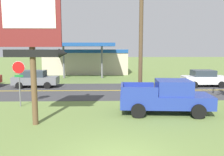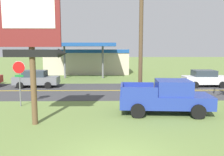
{
  "view_description": "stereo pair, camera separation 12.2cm",
  "coord_description": "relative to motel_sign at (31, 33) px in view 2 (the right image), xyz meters",
  "views": [
    {
      "loc": [
        -0.37,
        -7.08,
        3.78
      ],
      "look_at": [
        0.0,
        8.0,
        1.8
      ],
      "focal_mm": 36.65,
      "sensor_mm": 36.0,
      "label": 1
    },
    {
      "loc": [
        -0.25,
        -7.08,
        3.78
      ],
      "look_at": [
        0.0,
        8.0,
        1.8
      ],
      "focal_mm": 36.65,
      "sensor_mm": 36.0,
      "label": 2
    }
  ],
  "objects": [
    {
      "name": "stop_sign",
      "position": [
        -2.13,
        3.73,
        -2.46
      ],
      "size": [
        0.8,
        0.08,
        2.95
      ],
      "color": "slate",
      "rests_on": "ground"
    },
    {
      "name": "road_centre_line",
      "position": [
        3.86,
        9.11,
        -4.47
      ],
      "size": [
        126.0,
        0.2,
        0.01
      ],
      "primitive_type": "cube",
      "color": "gold",
      "rests_on": "road_asphalt"
    },
    {
      "name": "car_white_near_lane",
      "position": [
        13.1,
        11.11,
        -3.66
      ],
      "size": [
        4.2,
        2.0,
        1.64
      ],
      "color": "silver",
      "rests_on": "ground"
    },
    {
      "name": "road_asphalt",
      "position": [
        3.86,
        9.11,
        -4.48
      ],
      "size": [
        140.0,
        8.0,
        0.02
      ],
      "primitive_type": "cube",
      "color": "#3D3D3F",
      "rests_on": "ground"
    },
    {
      "name": "car_grey_mid_lane",
      "position": [
        -3.38,
        11.11,
        -3.66
      ],
      "size": [
        4.2,
        2.0,
        1.64
      ],
      "color": "slate",
      "rests_on": "ground"
    },
    {
      "name": "gas_station",
      "position": [
        0.52,
        23.53,
        -2.54
      ],
      "size": [
        12.0,
        11.5,
        4.4
      ],
      "color": "beige",
      "rests_on": "ground"
    },
    {
      "name": "motel_sign",
      "position": [
        0.0,
        0.0,
        0.0
      ],
      "size": [
        3.15,
        0.54,
        6.64
      ],
      "color": "brown",
      "rests_on": "ground"
    },
    {
      "name": "utility_pole",
      "position": [
        5.71,
        3.86,
        0.31
      ],
      "size": [
        2.13,
        0.26,
        8.93
      ],
      "color": "brown",
      "rests_on": "ground"
    },
    {
      "name": "pickup_blue_parked_on_lawn",
      "position": [
        6.95,
        1.93,
        -3.53
      ],
      "size": [
        5.32,
        2.51,
        1.96
      ],
      "color": "#233893",
      "rests_on": "ground"
    }
  ]
}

